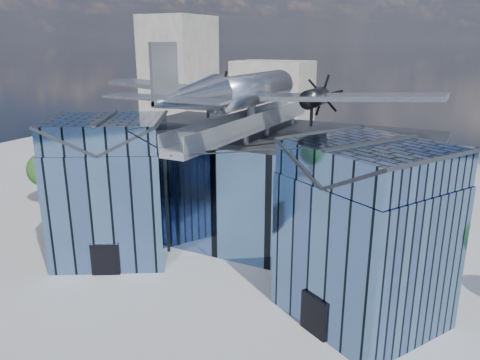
% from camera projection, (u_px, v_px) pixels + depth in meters
% --- Properties ---
extents(ground_plane, '(120.00, 120.00, 0.00)m').
position_uv_depth(ground_plane, '(228.00, 274.00, 36.92)').
color(ground_plane, gray).
extents(museum, '(32.88, 24.50, 17.60)m').
position_uv_depth(museum, '(260.00, 187.00, 40.30)').
color(museum, '#4B6B9A').
rests_on(museum, ground).
extents(bg_towers, '(77.00, 24.50, 26.00)m').
position_uv_depth(bg_towers, '(383.00, 89.00, 76.50)').
color(bg_towers, gray).
rests_on(bg_towers, ground).
extents(tree_side_w, '(3.82, 3.82, 5.97)m').
position_uv_depth(tree_side_w, '(45.00, 170.00, 51.36)').
color(tree_side_w, '#2F2013').
rests_on(tree_side_w, ground).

